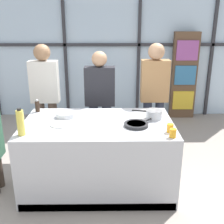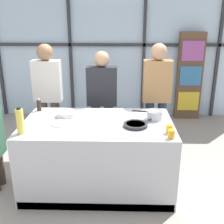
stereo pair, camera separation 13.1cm
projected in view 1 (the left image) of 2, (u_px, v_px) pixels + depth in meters
ground_plane at (99, 184)px, 3.75m from camera, size 18.00×18.00×0.00m
back_window_wall at (102, 51)px, 5.89m from camera, size 6.40×0.10×2.80m
bookshelf at (184, 76)px, 5.90m from camera, size 0.52×0.19×1.81m
demo_island at (99, 155)px, 3.60m from camera, size 1.85×1.10×0.88m
spectator_far_left at (45, 93)px, 4.27m from camera, size 0.42×0.24×1.74m
spectator_center_left at (100, 98)px, 4.31m from camera, size 0.46×0.23×1.64m
spectator_center_right at (154, 92)px, 4.29m from camera, size 0.42×0.24×1.75m
frying_pan at (137, 124)px, 3.34m from camera, size 0.44×0.40×0.04m
saucepan at (154, 114)px, 3.56m from camera, size 0.38×0.21×0.11m
white_plate at (61, 124)px, 3.37m from camera, size 0.25×0.25×0.01m
mixing_bowl at (66, 114)px, 3.62m from camera, size 0.25×0.25×0.06m
oil_bottle at (21, 123)px, 3.05m from camera, size 0.08×0.08×0.31m
pepper_grinder at (37, 106)px, 3.81m from camera, size 0.06×0.06×0.18m
juice_glass_near at (173, 133)px, 3.02m from camera, size 0.07×0.07×0.10m
juice_glass_far at (170, 128)px, 3.15m from camera, size 0.07×0.07×0.10m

